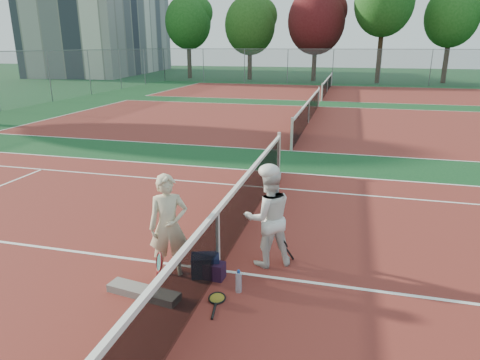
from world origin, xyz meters
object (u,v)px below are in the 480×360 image
apartment_block (104,9)px  sports_bag_purple (214,271)px  net_main (218,240)px  racket_spare (217,298)px  player_b (268,217)px  racket_black_held (281,249)px  water_bottle (239,282)px  racket_red (160,273)px  sports_bag_navy (205,265)px  player_a (169,226)px

apartment_block → sports_bag_purple: 52.86m
net_main → racket_spare: bearing=-74.1°
apartment_block → player_b: apartment_block is taller
net_main → racket_black_held: bearing=26.4°
water_bottle → racket_spare: bearing=-134.2°
racket_red → racket_spare: size_ratio=0.99×
sports_bag_purple → net_main: bearing=90.8°
net_main → sports_bag_navy: (-0.15, -0.17, -0.35)m
net_main → racket_black_held: (0.89, 0.44, -0.25)m
player_b → water_bottle: (-0.23, -0.91, -0.63)m
player_a → sports_bag_navy: (0.52, 0.08, -0.61)m
player_a → player_b: size_ratio=1.00×
player_a → sports_bag_purple: bearing=-23.8°
player_a → racket_red: bearing=-108.9°
player_b → sports_bag_navy: 1.19m
sports_bag_navy → player_b: bearing=35.7°
player_a → net_main: bearing=-5.3°
apartment_block → racket_spare: apartment_block is taller
racket_spare → water_bottle: size_ratio=2.00×
racket_red → racket_black_held: (1.49, 1.21, -0.04)m
player_b → racket_red: bearing=15.2°
apartment_block → racket_red: apartment_block is taller
apartment_block → player_b: bearing=-56.7°
net_main → water_bottle: bearing=-47.7°
apartment_block → racket_red: bearing=-58.5°
water_bottle → racket_red: bearing=-165.0°
net_main → racket_black_held: size_ratio=21.51×
racket_black_held → water_bottle: 1.04m
sports_bag_purple → apartment_block: bearing=122.3°
apartment_block → sports_bag_purple: (28.00, -44.23, -7.37)m
player_a → player_b: 1.51m
racket_black_held → racket_spare: bearing=10.8°
racket_red → water_bottle: 1.09m
net_main → player_a: size_ratio=7.06×
racket_spare → player_b: bearing=-31.3°
racket_red → water_bottle: size_ratio=1.99×
racket_black_held → sports_bag_purple: (-0.88, -0.67, -0.13)m
net_main → racket_red: 1.00m
apartment_block → player_a: bearing=-58.3°
net_main → sports_bag_purple: size_ratio=35.46×
apartment_block → sports_bag_navy: size_ratio=53.40×
player_a → racket_black_held: (1.55, 0.70, -0.52)m
racket_black_held → sports_bag_navy: bearing=-18.7°
racket_spare → sports_bag_navy: sports_bag_navy is taller
racket_black_held → racket_spare: (-0.68, -1.18, -0.24)m
racket_red → sports_bag_purple: bearing=2.8°
sports_bag_purple → racket_black_held: bearing=37.1°
net_main → apartment_block: 52.62m
player_b → racket_black_held: 0.56m
player_a → sports_bag_navy: player_a is taller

